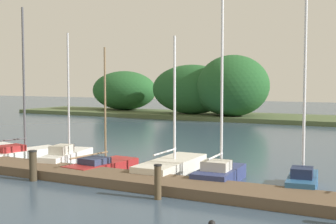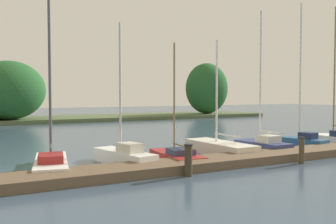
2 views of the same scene
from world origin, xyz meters
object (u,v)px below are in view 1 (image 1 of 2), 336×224
sailboat_4 (68,156)px  sailboat_5 (103,164)px  sailboat_8 (303,177)px  mooring_piling_2 (33,166)px  sailboat_3 (22,151)px  sailboat_6 (173,165)px  mooring_piling_3 (158,182)px  sailboat_7 (220,171)px

sailboat_4 → sailboat_5: sailboat_4 is taller
sailboat_8 → mooring_piling_2: (-9.21, -3.25, 0.11)m
sailboat_3 → sailboat_4: (2.89, -0.08, 0.02)m
sailboat_6 → sailboat_8: sailboat_8 is taller
sailboat_3 → sailboat_8: size_ratio=0.92×
sailboat_5 → mooring_piling_2: size_ratio=4.47×
sailboat_3 → sailboat_8: (13.25, -0.13, 0.11)m
sailboat_8 → mooring_piling_2: sailboat_8 is taller
mooring_piling_3 → sailboat_3: bearing=159.5°
sailboat_4 → sailboat_7: sailboat_7 is taller
sailboat_7 → mooring_piling_3: bearing=162.2°
sailboat_3 → mooring_piling_2: (4.05, -3.38, 0.21)m
sailboat_3 → sailboat_4: bearing=-79.6°
sailboat_4 → mooring_piling_2: bearing=-172.4°
sailboat_3 → sailboat_6: bearing=-75.7°
sailboat_7 → sailboat_8: sailboat_8 is taller
sailboat_7 → sailboat_3: bearing=84.3°
sailboat_7 → sailboat_5: bearing=88.6°
sailboat_7 → mooring_piling_3: (-0.79, -3.27, 0.16)m
sailboat_4 → sailboat_7: 7.41m
sailboat_5 → sailboat_8: (8.09, 0.39, 0.21)m
sailboat_5 → sailboat_8: bearing=-81.1°
sailboat_4 → sailboat_5: bearing=-112.9°
mooring_piling_2 → mooring_piling_3: (5.45, -0.17, -0.02)m
sailboat_6 → mooring_piling_3: bearing=-160.7°
sailboat_3 → sailboat_7: sailboat_3 is taller
sailboat_3 → sailboat_7: (10.29, -0.28, 0.03)m
sailboat_5 → sailboat_7: bearing=-81.1°
sailboat_7 → mooring_piling_2: (-6.24, -3.10, 0.18)m
sailboat_6 → sailboat_8: bearing=-96.6°
sailboat_4 → sailboat_6: size_ratio=1.06×
mooring_piling_2 → sailboat_6: bearing=43.0°
sailboat_3 → sailboat_5: size_ratio=1.41×
sailboat_6 → sailboat_7: 2.35m
sailboat_5 → sailboat_7: size_ratio=0.73×
sailboat_3 → sailboat_4: 2.89m
sailboat_6 → sailboat_5: bearing=105.0°
sailboat_6 → mooring_piling_3: (1.48, -3.87, 0.24)m
mooring_piling_2 → sailboat_3: bearing=140.1°
sailboat_5 → mooring_piling_3: sailboat_5 is taller
mooring_piling_2 → mooring_piling_3: size_ratio=1.03×
sailboat_7 → mooring_piling_2: size_ratio=6.16×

